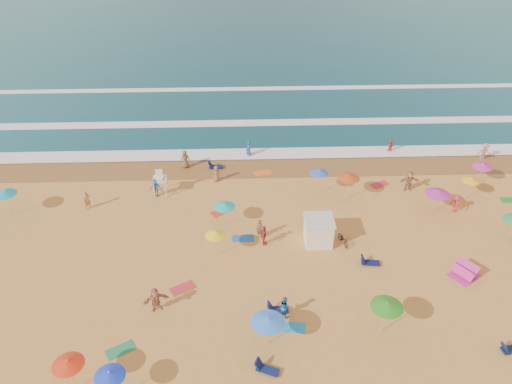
{
  "coord_description": "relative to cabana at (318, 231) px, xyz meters",
  "views": [
    {
      "loc": [
        -3.7,
        -28.39,
        24.37
      ],
      "look_at": [
        -2.5,
        6.0,
        1.5
      ],
      "focal_mm": 35.0,
      "sensor_mm": 36.0,
      "label": 1
    }
  ],
  "objects": [
    {
      "name": "beach_umbrellas",
      "position": [
        0.17,
        -1.88,
        1.07
      ],
      "size": [
        46.09,
        23.51,
        0.77
      ],
      "color": "#C42B9E",
      "rests_on": "ground"
    },
    {
      "name": "loungers",
      "position": [
        4.41,
        -4.05,
        -0.83
      ],
      "size": [
        61.51,
        23.83,
        0.34
      ],
      "color": "#0E1C47",
      "rests_on": "ground"
    },
    {
      "name": "bicycle",
      "position": [
        1.9,
        -0.3,
        -0.58
      ],
      "size": [
        1.02,
        1.7,
        0.85
      ],
      "primitive_type": "imported",
      "rotation": [
        0.0,
        0.0,
        0.31
      ],
      "color": "black",
      "rests_on": "ground"
    },
    {
      "name": "beachgoers",
      "position": [
        0.62,
        4.57,
        -0.15
      ],
      "size": [
        37.39,
        21.95,
        2.15
      ],
      "color": "#286EBB",
      "rests_on": "ground"
    },
    {
      "name": "lifeguard_stand",
      "position": [
        -12.8,
        7.07,
        0.05
      ],
      "size": [
        1.2,
        1.2,
        2.1
      ],
      "primitive_type": null,
      "color": "white",
      "rests_on": "ground"
    },
    {
      "name": "towels",
      "position": [
        -2.9,
        -2.29,
        -0.98
      ],
      "size": [
        51.8,
        26.71,
        0.03
      ],
      "color": "#AF3C15",
      "rests_on": "ground"
    },
    {
      "name": "wet_sand",
      "position": [
        -2.07,
        11.3,
        -0.99
      ],
      "size": [
        220.0,
        220.0,
        0.0
      ],
      "primitive_type": "plane",
      "color": "olive",
      "rests_on": "ground"
    },
    {
      "name": "cabana",
      "position": [
        0.0,
        0.0,
        0.0
      ],
      "size": [
        2.0,
        2.0,
        2.0
      ],
      "primitive_type": "cube",
      "color": "white",
      "rests_on": "ground"
    },
    {
      "name": "ground",
      "position": [
        -2.07,
        -1.2,
        -1.0
      ],
      "size": [
        220.0,
        220.0,
        0.0
      ],
      "primitive_type": "plane",
      "color": "gold",
      "rests_on": "ground"
    },
    {
      "name": "surf_foam",
      "position": [
        -2.07,
        20.12,
        -0.9
      ],
      "size": [
        200.0,
        18.7,
        0.05
      ],
      "color": "white",
      "rests_on": "ground"
    },
    {
      "name": "cabana_roof",
      "position": [
        0.0,
        0.0,
        1.06
      ],
      "size": [
        2.2,
        2.2,
        0.12
      ],
      "primitive_type": "cube",
      "color": "silver",
      "rests_on": "cabana"
    }
  ]
}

